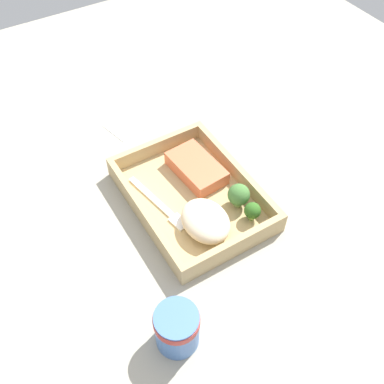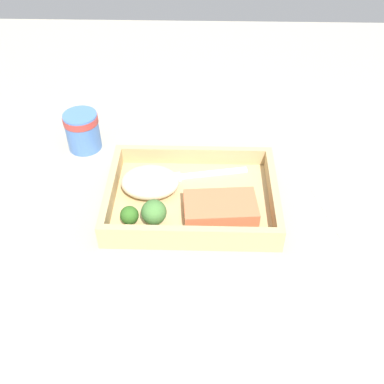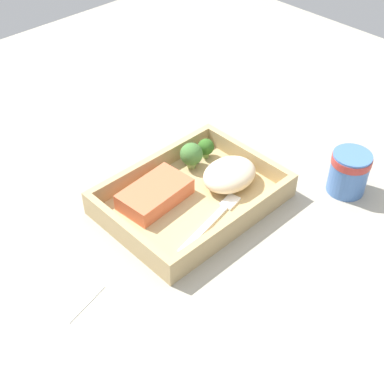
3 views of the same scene
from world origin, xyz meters
TOP-DOWN VIEW (x-y plane):
  - ground_plane at (0.00, 0.00)cm, footprint 160.00×160.00cm
  - takeout_tray at (0.00, 0.00)cm, footprint 28.97×21.34cm
  - tray_rim at (0.00, 0.00)cm, footprint 28.97×21.34cm
  - salmon_fillet at (-4.77, 3.89)cm, footprint 12.45×8.00cm
  - mashed_potatoes at (7.30, -1.64)cm, footprint 10.11×7.96cm
  - broccoli_floret_1 at (9.82, 6.60)cm, footprint 3.02×3.02cm
  - broccoli_floret_2 at (5.90, 6.32)cm, footprint 4.10×4.10cm
  - fork at (-1.13, -6.08)cm, footprint 15.82×4.63cm
  - paper_cup at (21.87, -15.76)cm, footprint 6.73×6.73cm
  - receipt_slip at (-26.51, 0.97)cm, footprint 10.22×13.81cm

SIDE VIEW (x-z plane):
  - ground_plane at x=0.00cm, z-range -2.00..0.00cm
  - receipt_slip at x=-26.51cm, z-range 0.00..0.24cm
  - takeout_tray at x=0.00cm, z-range 0.00..1.20cm
  - fork at x=-1.13cm, z-range 1.20..1.64cm
  - salmon_fillet at x=-4.77cm, z-range 1.20..4.13cm
  - tray_rim at x=0.00cm, z-range 1.20..4.46cm
  - mashed_potatoes at x=7.30cm, z-range 1.20..5.45cm
  - broccoli_floret_1 at x=9.82cm, z-range 1.50..5.34cm
  - broccoli_floret_2 at x=5.90cm, z-range 1.49..6.39cm
  - paper_cup at x=21.87cm, z-range 0.44..8.11cm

